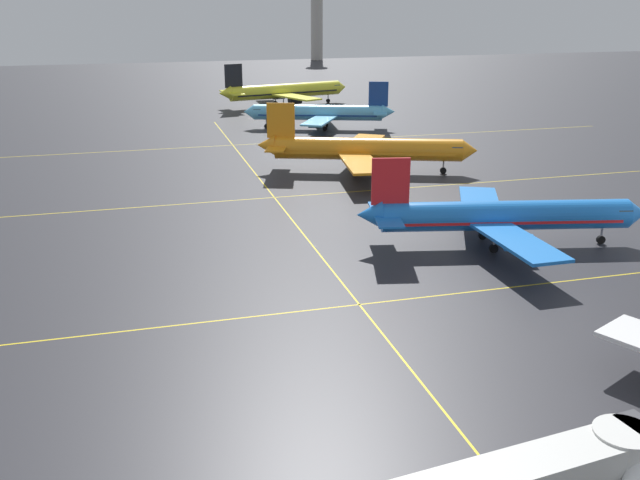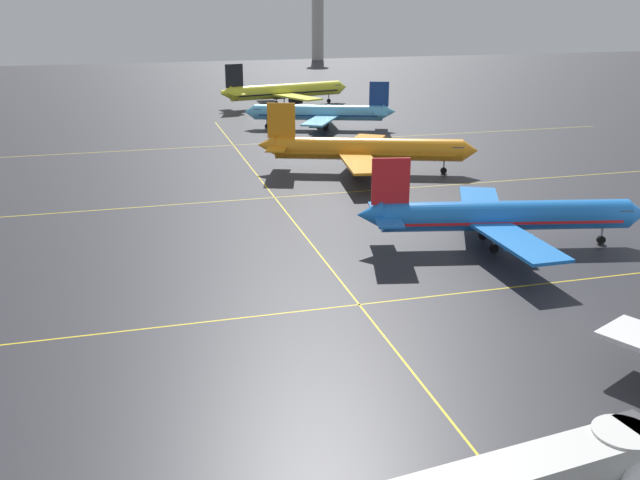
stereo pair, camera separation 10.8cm
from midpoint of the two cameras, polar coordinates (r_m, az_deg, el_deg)
airliner_second_row at (r=85.63m, az=14.12°, el=1.85°), size 33.94×28.81×10.61m
airliner_third_row at (r=118.61m, az=3.54°, el=7.18°), size 35.02×29.99×11.22m
airliner_far_left_stand at (r=157.89m, az=-0.03°, el=10.04°), size 32.01×27.39×10.23m
airliner_far_right_stand at (r=191.38m, az=-2.87°, el=11.70°), size 36.19×30.74×11.32m
taxiway_markings at (r=86.15m, az=-0.99°, el=0.01°), size 161.07×172.66×0.01m
jet_bridge at (r=40.99m, az=16.89°, el=-17.68°), size 18.11×5.03×5.58m
control_tower at (r=327.85m, az=-0.27°, el=18.11°), size 8.82×8.82×40.09m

